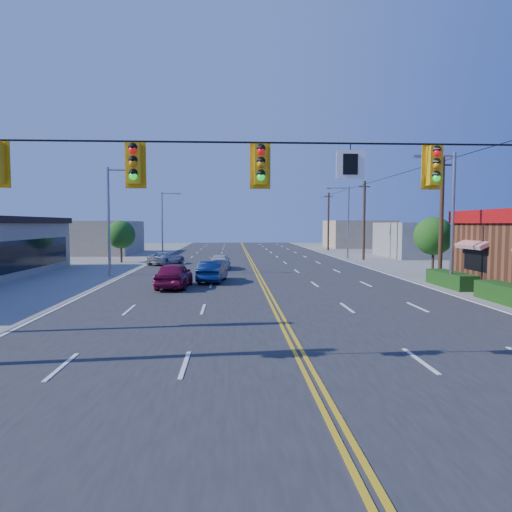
{
  "coord_description": "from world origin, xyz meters",
  "views": [
    {
      "loc": [
        -1.98,
        -12.16,
        3.86
      ],
      "look_at": [
        -0.71,
        11.31,
        2.2
      ],
      "focal_mm": 32.0,
      "sensor_mm": 36.0,
      "label": 1
    }
  ],
  "objects": [
    {
      "name": "ground",
      "position": [
        0.0,
        0.0,
        0.0
      ],
      "size": [
        160.0,
        160.0,
        0.0
      ],
      "primitive_type": "plane",
      "color": "gray",
      "rests_on": "ground"
    },
    {
      "name": "road",
      "position": [
        0.0,
        20.0,
        0.03
      ],
      "size": [
        20.0,
        120.0,
        0.06
      ],
      "primitive_type": "cube",
      "color": "#2D2D30",
      "rests_on": "ground"
    },
    {
      "name": "signal_span",
      "position": [
        -0.12,
        0.0,
        4.89
      ],
      "size": [
        24.32,
        0.34,
        9.0
      ],
      "color": "#47301E",
      "rests_on": "ground"
    },
    {
      "name": "streetlight_se",
      "position": [
        10.79,
        14.0,
        4.51
      ],
      "size": [
        2.55,
        0.25,
        8.0
      ],
      "color": "gray",
      "rests_on": "ground"
    },
    {
      "name": "streetlight_ne",
      "position": [
        10.79,
        38.0,
        4.51
      ],
      "size": [
        2.55,
        0.25,
        8.0
      ],
      "color": "gray",
      "rests_on": "ground"
    },
    {
      "name": "streetlight_sw",
      "position": [
        -10.79,
        22.0,
        4.51
      ],
      "size": [
        2.55,
        0.25,
        8.0
      ],
      "color": "gray",
      "rests_on": "ground"
    },
    {
      "name": "streetlight_nw",
      "position": [
        -10.79,
        48.0,
        4.51
      ],
      "size": [
        2.55,
        0.25,
        8.0
      ],
      "color": "gray",
      "rests_on": "ground"
    },
    {
      "name": "utility_pole_near",
      "position": [
        12.2,
        18.0,
        4.2
      ],
      "size": [
        0.28,
        0.28,
        8.4
      ],
      "primitive_type": "cylinder",
      "color": "#47301E",
      "rests_on": "ground"
    },
    {
      "name": "utility_pole_mid",
      "position": [
        12.2,
        36.0,
        4.2
      ],
      "size": [
        0.28,
        0.28,
        8.4
      ],
      "primitive_type": "cylinder",
      "color": "#47301E",
      "rests_on": "ground"
    },
    {
      "name": "utility_pole_far",
      "position": [
        12.2,
        54.0,
        4.2
      ],
      "size": [
        0.28,
        0.28,
        8.4
      ],
      "primitive_type": "cylinder",
      "color": "#47301E",
      "rests_on": "ground"
    },
    {
      "name": "tree_kfc_rear",
      "position": [
        13.5,
        22.0,
        2.93
      ],
      "size": [
        2.94,
        2.94,
        4.41
      ],
      "color": "#47301E",
      "rests_on": "ground"
    },
    {
      "name": "tree_west",
      "position": [
        -13.0,
        34.0,
        2.79
      ],
      "size": [
        2.8,
        2.8,
        4.2
      ],
      "color": "#47301E",
      "rests_on": "ground"
    },
    {
      "name": "bld_east_mid",
      "position": [
        22.0,
        40.0,
        2.0
      ],
      "size": [
        12.0,
        10.0,
        4.0
      ],
      "primitive_type": "cube",
      "color": "gray",
      "rests_on": "ground"
    },
    {
      "name": "bld_west_far",
      "position": [
        -20.0,
        48.0,
        2.1
      ],
      "size": [
        11.0,
        12.0,
        4.2
      ],
      "primitive_type": "cube",
      "color": "tan",
      "rests_on": "ground"
    },
    {
      "name": "bld_east_far",
      "position": [
        19.0,
        62.0,
        2.2
      ],
      "size": [
        10.0,
        10.0,
        4.4
      ],
      "primitive_type": "cube",
      "color": "tan",
      "rests_on": "ground"
    },
    {
      "name": "car_magenta",
      "position": [
        -5.41,
        15.05,
        0.77
      ],
      "size": [
        2.04,
        4.58,
        1.53
      ],
      "primitive_type": "imported",
      "rotation": [
        0.0,
        0.0,
        3.09
      ],
      "color": "maroon",
      "rests_on": "ground"
    },
    {
      "name": "car_blue",
      "position": [
        -3.22,
        17.75,
        0.69
      ],
      "size": [
        1.96,
        4.35,
        1.39
      ],
      "primitive_type": "imported",
      "rotation": [
        0.0,
        0.0,
        3.02
      ],
      "color": "#0D1E4C",
      "rests_on": "ground"
    },
    {
      "name": "car_white",
      "position": [
        -2.96,
        26.36,
        0.6
      ],
      "size": [
        1.79,
        4.19,
        1.2
      ],
      "primitive_type": "imported",
      "rotation": [
        0.0,
        0.0,
        3.12
      ],
      "color": "silver",
      "rests_on": "ground"
    },
    {
      "name": "car_silver",
      "position": [
        -8.07,
        30.77,
        0.59
      ],
      "size": [
        3.54,
        4.65,
        1.17
      ],
      "primitive_type": "imported",
      "rotation": [
        0.0,
        0.0,
        2.71
      ],
      "color": "#B5B5BA",
      "rests_on": "ground"
    }
  ]
}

